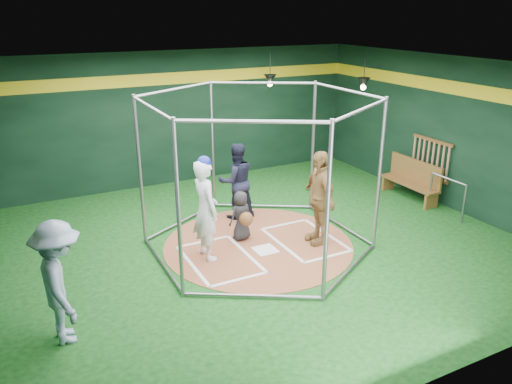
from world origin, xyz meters
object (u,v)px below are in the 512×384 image
umpire (236,181)px  dugout_bench (412,179)px  visitor_leopard (319,197)px  batter_figure (206,208)px

umpire → dugout_bench: size_ratio=1.02×
visitor_leopard → dugout_bench: visitor_leopard is taller
dugout_bench → umpire: bearing=169.0°
visitor_leopard → umpire: size_ratio=1.11×
batter_figure → dugout_bench: size_ratio=1.18×
batter_figure → dugout_bench: (5.74, 0.65, -0.50)m
umpire → dugout_bench: bearing=174.1°
umpire → visitor_leopard: bearing=121.0°
visitor_leopard → dugout_bench: size_ratio=1.13×
dugout_bench → batter_figure: bearing=-173.5°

